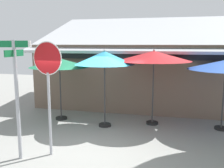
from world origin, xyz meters
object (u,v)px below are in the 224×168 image
(street_sign_post, at_px, (17,89))
(patio_umbrella_forest_green_left, at_px, (59,63))
(patio_umbrella_crimson_right, at_px, (154,56))
(stop_sign, at_px, (48,76))
(patio_umbrella_teal_center, at_px, (105,58))

(street_sign_post, height_order, patio_umbrella_forest_green_left, street_sign_post)
(street_sign_post, height_order, patio_umbrella_crimson_right, street_sign_post)
(street_sign_post, distance_m, patio_umbrella_crimson_right, 4.77)
(stop_sign, xyz_separation_m, patio_umbrella_crimson_right, (2.41, 3.20, 0.36))
(stop_sign, relative_size, patio_umbrella_teal_center, 1.09)
(patio_umbrella_teal_center, bearing_deg, stop_sign, -106.98)
(patio_umbrella_teal_center, height_order, patio_umbrella_crimson_right, same)
(patio_umbrella_forest_green_left, bearing_deg, street_sign_post, -82.61)
(street_sign_post, xyz_separation_m, patio_umbrella_teal_center, (1.44, 2.96, 0.60))
(street_sign_post, relative_size, patio_umbrella_forest_green_left, 1.24)
(stop_sign, distance_m, patio_umbrella_crimson_right, 4.02)
(stop_sign, height_order, patio_umbrella_crimson_right, stop_sign)
(stop_sign, bearing_deg, patio_umbrella_crimson_right, 53.03)
(stop_sign, xyz_separation_m, patio_umbrella_forest_green_left, (-1.09, 2.96, 0.07))
(patio_umbrella_forest_green_left, height_order, patio_umbrella_teal_center, patio_umbrella_teal_center)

